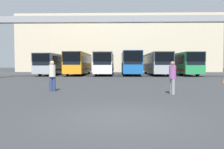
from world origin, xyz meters
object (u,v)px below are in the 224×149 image
object	(u,v)px
bus_slot_2	(105,63)
bus_slot_5	(183,63)
bus_slot_1	(79,62)
bus_slot_3	(130,62)
bus_slot_0	(54,63)
pedestrian_mid_right	(172,77)
pedestrian_near_left	(52,75)
bus_slot_4	(156,63)

from	to	relation	value
bus_slot_2	bus_slot_5	xyz separation A→B (m)	(11.50, -0.52, -0.02)
bus_slot_1	bus_slot_3	distance (m)	7.70
bus_slot_1	bus_slot_5	size ratio (longest dim) A/B	1.02
bus_slot_0	bus_slot_3	distance (m)	11.50
pedestrian_mid_right	pedestrian_near_left	distance (m)	6.66
pedestrian_mid_right	bus_slot_1	bearing A→B (deg)	6.91
bus_slot_0	bus_slot_5	bearing A→B (deg)	-1.75
bus_slot_3	pedestrian_mid_right	xyz separation A→B (m)	(0.90, -21.82, -1.00)
bus_slot_1	bus_slot_4	size ratio (longest dim) A/B	0.93
bus_slot_3	bus_slot_4	bearing A→B (deg)	-5.05
bus_slot_3	bus_slot_5	distance (m)	7.71
pedestrian_near_left	pedestrian_mid_right	bearing A→B (deg)	-25.76
bus_slot_0	bus_slot_1	world-z (taller)	bus_slot_1
bus_slot_5	pedestrian_near_left	world-z (taller)	bus_slot_5
bus_slot_0	bus_slot_5	size ratio (longest dim) A/B	1.11
bus_slot_5	bus_slot_4	bearing A→B (deg)	172.47
bus_slot_2	bus_slot_0	bearing A→B (deg)	179.48
bus_slot_2	bus_slot_3	size ratio (longest dim) A/B	0.95
bus_slot_0	bus_slot_5	distance (m)	19.17
bus_slot_0	bus_slot_3	world-z (taller)	bus_slot_3
bus_slot_3	bus_slot_5	bearing A→B (deg)	-6.29
bus_slot_0	bus_slot_4	distance (m)	15.33
pedestrian_mid_right	bus_slot_5	bearing A→B (deg)	-33.07
bus_slot_2	pedestrian_near_left	bearing A→B (deg)	-95.15
bus_slot_3	pedestrian_near_left	bearing A→B (deg)	-105.30
bus_slot_5	pedestrian_mid_right	world-z (taller)	bus_slot_5
bus_slot_4	pedestrian_mid_right	size ratio (longest dim) A/B	6.79
bus_slot_3	bus_slot_5	world-z (taller)	bus_slot_3
bus_slot_1	bus_slot_4	xyz separation A→B (m)	(11.50, 0.39, -0.02)
bus_slot_0	bus_slot_5	xyz separation A→B (m)	(19.16, -0.59, 0.07)
bus_slot_2	bus_slot_3	bearing A→B (deg)	4.90
bus_slot_2	bus_slot_1	bearing A→B (deg)	-173.98
bus_slot_5	pedestrian_mid_right	distance (m)	22.06
bus_slot_1	bus_slot_3	xyz separation A→B (m)	(7.66, 0.73, 0.06)
bus_slot_3	bus_slot_4	world-z (taller)	bus_slot_3
bus_slot_2	bus_slot_5	distance (m)	11.51
bus_slot_4	bus_slot_5	size ratio (longest dim) A/B	1.10
bus_slot_3	bus_slot_4	xyz separation A→B (m)	(3.83, -0.34, -0.08)
bus_slot_2	bus_slot_4	size ratio (longest dim) A/B	1.00
bus_slot_1	pedestrian_mid_right	size ratio (longest dim) A/B	6.33
bus_slot_2	bus_slot_4	bearing A→B (deg)	-0.08
bus_slot_2	pedestrian_mid_right	bearing A→B (deg)	-77.59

